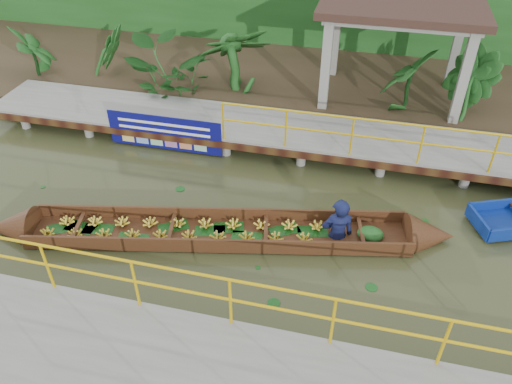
# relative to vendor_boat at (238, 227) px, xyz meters

# --- Properties ---
(ground) EXTENTS (80.00, 80.00, 0.00)m
(ground) POSITION_rel_vendor_boat_xyz_m (-0.16, 0.37, -0.28)
(ground) COLOR #33351A
(ground) RESTS_ON ground
(land_strip) EXTENTS (30.00, 8.00, 0.45)m
(land_strip) POSITION_rel_vendor_boat_xyz_m (-0.16, 7.87, -0.06)
(land_strip) COLOR #312518
(land_strip) RESTS_ON ground
(far_dock) EXTENTS (16.00, 2.06, 1.66)m
(far_dock) POSITION_rel_vendor_boat_xyz_m (-0.14, 3.80, 0.20)
(far_dock) COLOR slate
(far_dock) RESTS_ON ground
(pavilion) EXTENTS (4.40, 3.00, 3.00)m
(pavilion) POSITION_rel_vendor_boat_xyz_m (2.84, 6.67, 2.53)
(pavilion) COLOR slate
(pavilion) RESTS_ON ground
(foliage_backdrop) EXTENTS (30.00, 0.80, 4.00)m
(foliage_backdrop) POSITION_rel_vendor_boat_xyz_m (-0.16, 10.37, 1.72)
(foliage_backdrop) COLOR #184516
(foliage_backdrop) RESTS_ON ground
(vendor_boat) EXTENTS (9.90, 3.00, 2.33)m
(vendor_boat) POSITION_rel_vendor_boat_xyz_m (0.00, 0.00, 0.00)
(vendor_boat) COLOR #3A1F10
(vendor_boat) RESTS_ON ground
(blue_banner) EXTENTS (3.12, 0.04, 0.97)m
(blue_banner) POSITION_rel_vendor_boat_xyz_m (-2.76, 2.85, 0.27)
(blue_banner) COLOR #0B0C5E
(blue_banner) RESTS_ON ground
(tropical_plants) EXTENTS (14.35, 1.35, 1.69)m
(tropical_plants) POSITION_rel_vendor_boat_xyz_m (-1.91, 5.67, 1.01)
(tropical_plants) COLOR #184516
(tropical_plants) RESTS_ON ground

